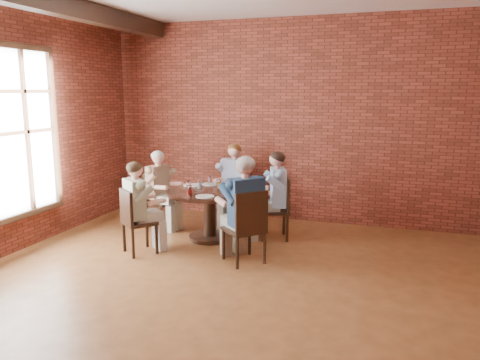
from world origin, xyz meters
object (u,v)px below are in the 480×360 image
(diner_b, at_px, (234,184))
(diner_d, at_px, (139,208))
(diner_a, at_px, (274,196))
(chair_b, at_px, (236,192))
(dining_table, at_px, (209,205))
(diner_e, at_px, (244,210))
(chair_d, at_px, (134,219))
(smartphone, at_px, (226,196))
(chair_e, at_px, (247,225))
(chair_c, at_px, (157,198))
(chair_a, at_px, (279,206))
(diner_c, at_px, (161,190))

(diner_b, bearing_deg, diner_d, -108.80)
(diner_a, height_order, chair_b, diner_a)
(dining_table, xyz_separation_m, diner_b, (0.05, 0.97, 0.14))
(diner_a, bearing_deg, diner_e, -27.15)
(chair_b, relative_size, chair_d, 1.04)
(diner_a, bearing_deg, chair_b, -150.45)
(diner_e, xyz_separation_m, smartphone, (-0.40, 0.43, 0.06))
(dining_table, height_order, diner_d, diner_d)
(diner_b, relative_size, chair_e, 1.38)
(diner_e, bearing_deg, chair_e, 90.00)
(dining_table, xyz_separation_m, chair_c, (-1.03, 0.29, -0.04))
(chair_a, distance_m, chair_e, 1.19)
(diner_b, relative_size, smartphone, 9.27)
(diner_a, distance_m, chair_c, 1.95)
(dining_table, distance_m, chair_a, 1.05)
(chair_d, bearing_deg, diner_e, -134.88)
(chair_e, bearing_deg, smartphone, -93.28)
(chair_b, relative_size, chair_c, 1.04)
(diner_a, height_order, diner_c, diner_a)
(chair_d, height_order, chair_e, chair_e)
(diner_c, relative_size, diner_e, 0.91)
(chair_b, height_order, chair_e, chair_e)
(chair_d, relative_size, smartphone, 6.26)
(chair_a, xyz_separation_m, diner_e, (-0.20, -1.11, 0.19))
(chair_c, bearing_deg, chair_e, -104.35)
(diner_d, xyz_separation_m, chair_e, (1.53, 0.07, -0.11))
(dining_table, xyz_separation_m, chair_a, (0.98, 0.37, -0.02))
(diner_a, bearing_deg, dining_table, -90.00)
(diner_a, xyz_separation_m, diner_c, (-1.86, -0.07, -0.03))
(diner_b, relative_size, chair_c, 1.49)
(dining_table, height_order, chair_c, chair_c)
(chair_d, xyz_separation_m, diner_e, (1.51, 0.19, 0.20))
(dining_table, bearing_deg, chair_e, -43.40)
(smartphone, bearing_deg, diner_b, 124.68)
(smartphone, bearing_deg, chair_c, 176.77)
(diner_a, height_order, chair_d, diner_a)
(diner_b, xyz_separation_m, diner_d, (-0.72, -1.84, -0.03))
(diner_c, height_order, chair_d, diner_c)
(diner_b, xyz_separation_m, chair_c, (-1.08, -0.67, -0.18))
(chair_b, distance_m, chair_c, 1.32)
(chair_b, bearing_deg, diner_a, -37.00)
(dining_table, bearing_deg, chair_c, 164.08)
(chair_a, bearing_deg, chair_b, -146.80)
(dining_table, relative_size, chair_c, 1.40)
(chair_d, distance_m, diner_e, 1.53)
(chair_a, relative_size, smartphone, 6.46)
(chair_d, height_order, smartphone, chair_d)
(diner_e, bearing_deg, diner_c, -76.80)
(chair_a, bearing_deg, diner_a, -90.00)
(chair_d, distance_m, chair_e, 1.58)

